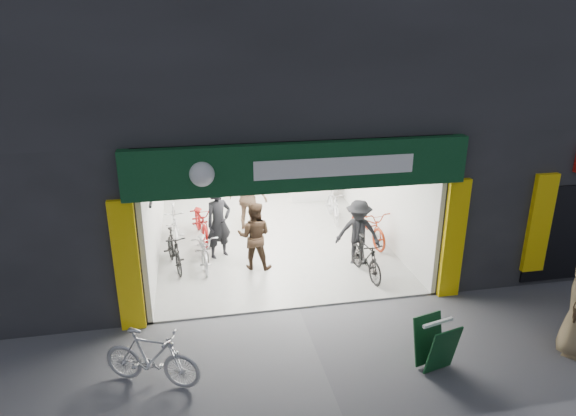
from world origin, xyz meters
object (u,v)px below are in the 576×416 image
object	(u,v)px
bike_right_front	(366,258)
parked_bike	(152,358)
bike_left_front	(204,248)
sandwich_board	(436,343)

from	to	relation	value
bike_right_front	parked_bike	bearing A→B (deg)	-154.46
bike_left_front	bike_right_front	xyz separation A→B (m)	(3.60, -1.27, 0.01)
bike_left_front	bike_right_front	world-z (taller)	bike_right_front
bike_right_front	sandwich_board	xyz separation A→B (m)	(0.04, -3.39, 0.02)
bike_left_front	sandwich_board	distance (m)	5.91
bike_right_front	parked_bike	xyz separation A→B (m)	(-4.60, -2.88, 0.03)
bike_right_front	parked_bike	size ratio (longest dim) A/B	0.94
sandwich_board	parked_bike	bearing A→B (deg)	159.80
bike_left_front	parked_bike	size ratio (longest dim) A/B	1.05
bike_left_front	bike_right_front	bearing A→B (deg)	-22.01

